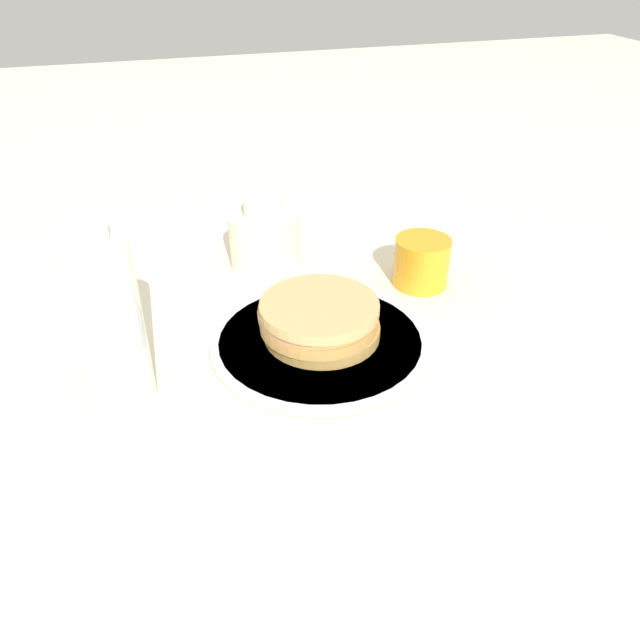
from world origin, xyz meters
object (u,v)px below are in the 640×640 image
cream_jug (265,238)px  water_bottle_near (110,326)px  pancake_stack (319,319)px  juice_glass (422,262)px  plate (320,341)px

cream_jug → water_bottle_near: water_bottle_near is taller
pancake_stack → juice_glass: juice_glass is taller
juice_glass → pancake_stack: bearing=119.6°
pancake_stack → water_bottle_near: (-0.04, 0.24, 0.06)m
plate → pancake_stack: (0.00, -0.00, 0.03)m
juice_glass → water_bottle_near: bearing=109.1°
juice_glass → water_bottle_near: water_bottle_near is taller
pancake_stack → juice_glass: size_ratio=1.91×
cream_jug → water_bottle_near: 0.36m
plate → cream_jug: (0.24, 0.02, 0.04)m
plate → water_bottle_near: bearing=99.1°
plate → cream_jug: size_ratio=2.55×
cream_jug → water_bottle_near: bearing=140.5°
plate → water_bottle_near: 0.27m
plate → pancake_stack: bearing=-2.5°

